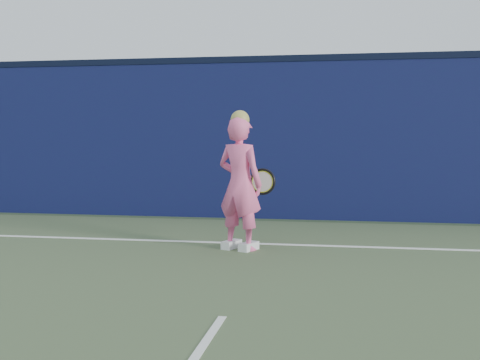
# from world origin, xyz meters

# --- Properties ---
(backstop_wall) EXTENTS (24.00, 0.40, 2.50)m
(backstop_wall) POSITION_xyz_m (0.00, 6.50, 1.25)
(backstop_wall) COLOR #0E173E
(backstop_wall) RESTS_ON ground
(wall_cap) EXTENTS (24.00, 0.42, 0.10)m
(wall_cap) POSITION_xyz_m (0.00, 6.50, 2.55)
(wall_cap) COLOR black
(wall_cap) RESTS_ON backstop_wall
(player) EXTENTS (0.66, 0.56, 1.63)m
(player) POSITION_xyz_m (-0.33, 3.62, 0.78)
(player) COLOR pink
(player) RESTS_ON ground
(racket) EXTENTS (0.58, 0.24, 0.33)m
(racket) POSITION_xyz_m (-0.14, 4.03, 0.77)
(racket) COLOR black
(racket) RESTS_ON ground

